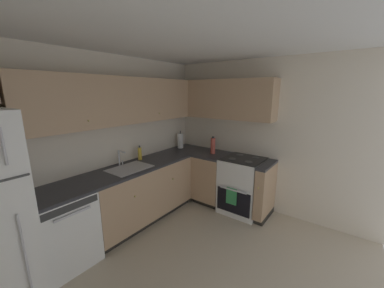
{
  "coord_description": "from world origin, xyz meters",
  "views": [
    {
      "loc": [
        -1.6,
        -1.16,
        1.93
      ],
      "look_at": [
        0.99,
        0.78,
        1.17
      ],
      "focal_mm": 20.92,
      "sensor_mm": 36.0,
      "label": 1
    }
  ],
  "objects_px": {
    "dishwasher": "(62,229)",
    "oil_bottle": "(213,146)",
    "paper_towel_roll": "(180,141)",
    "oven_range": "(243,185)",
    "soap_bottle": "(140,153)"
  },
  "relations": [
    {
      "from": "dishwasher",
      "to": "oil_bottle",
      "type": "height_order",
      "value": "oil_bottle"
    },
    {
      "from": "dishwasher",
      "to": "paper_towel_roll",
      "type": "xyz_separation_m",
      "value": [
        2.27,
        0.16,
        0.6
      ]
    },
    {
      "from": "dishwasher",
      "to": "oven_range",
      "type": "height_order",
      "value": "oven_range"
    },
    {
      "from": "oven_range",
      "to": "soap_bottle",
      "type": "height_order",
      "value": "soap_bottle"
    },
    {
      "from": "oil_bottle",
      "to": "oven_range",
      "type": "bearing_deg",
      "value": -88.14
    },
    {
      "from": "oven_range",
      "to": "oil_bottle",
      "type": "bearing_deg",
      "value": 91.86
    },
    {
      "from": "soap_bottle",
      "to": "oven_range",
      "type": "bearing_deg",
      "value": -52.24
    },
    {
      "from": "oil_bottle",
      "to": "dishwasher",
      "type": "bearing_deg",
      "value": 166.53
    },
    {
      "from": "soap_bottle",
      "to": "paper_towel_roll",
      "type": "bearing_deg",
      "value": -1.18
    },
    {
      "from": "oven_range",
      "to": "soap_bottle",
      "type": "distance_m",
      "value": 1.73
    },
    {
      "from": "paper_towel_roll",
      "to": "oven_range",
      "type": "bearing_deg",
      "value": -88.39
    },
    {
      "from": "paper_towel_roll",
      "to": "oil_bottle",
      "type": "relative_size",
      "value": 1.13
    },
    {
      "from": "dishwasher",
      "to": "oil_bottle",
      "type": "distance_m",
      "value": 2.43
    },
    {
      "from": "oven_range",
      "to": "paper_towel_roll",
      "type": "relative_size",
      "value": 3.09
    },
    {
      "from": "dishwasher",
      "to": "oven_range",
      "type": "relative_size",
      "value": 0.82
    }
  ]
}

